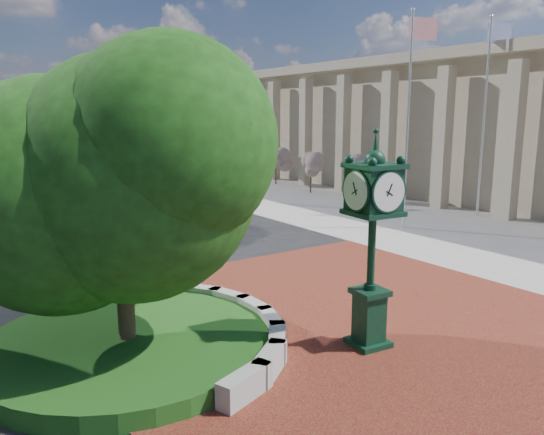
{
  "coord_description": "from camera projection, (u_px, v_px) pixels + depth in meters",
  "views": [
    {
      "loc": [
        -8.49,
        -10.51,
        5.07
      ],
      "look_at": [
        -0.21,
        1.5,
        2.24
      ],
      "focal_mm": 35.0,
      "sensor_mm": 36.0,
      "label": 1
    }
  ],
  "objects": [
    {
      "name": "planter_wall",
      "position": [
        222.0,
        320.0,
        12.63
      ],
      "size": [
        2.96,
        6.77,
        0.54
      ],
      "color": "#9E9B93",
      "rests_on": "ground"
    },
    {
      "name": "sidewalk",
      "position": [
        417.0,
        202.0,
        31.19
      ],
      "size": [
        20.0,
        50.0,
        0.04
      ],
      "primitive_type": "cube",
      "color": "#9E9B93",
      "rests_on": "ground"
    },
    {
      "name": "tree_street",
      "position": [
        17.0,
        153.0,
        25.9
      ],
      "size": [
        4.4,
        4.4,
        5.45
      ],
      "color": "#38281C",
      "rests_on": "ground"
    },
    {
      "name": "shrub_mid",
      "position": [
        311.0,
        169.0,
        34.61
      ],
      "size": [
        1.2,
        1.2,
        2.2
      ],
      "color": "#38281C",
      "rests_on": "ground"
    },
    {
      "name": "shrub_near",
      "position": [
        352.0,
        174.0,
        31.46
      ],
      "size": [
        1.2,
        1.2,
        2.2
      ],
      "color": "#38281C",
      "rests_on": "ground"
    },
    {
      "name": "tree_planter",
      "position": [
        119.0,
        183.0,
        10.7
      ],
      "size": [
        5.2,
        5.2,
        6.33
      ],
      "color": "#38281C",
      "rests_on": "ground"
    },
    {
      "name": "street_lamp_near",
      "position": [
        123.0,
        115.0,
        33.92
      ],
      "size": [
        1.82,
        0.97,
        8.68
      ],
      "color": "slate",
      "rests_on": "ground"
    },
    {
      "name": "plaza",
      "position": [
        335.0,
        318.0,
        13.38
      ],
      "size": [
        12.0,
        12.0,
        0.04
      ],
      "primitive_type": "cube",
      "color": "maroon",
      "rests_on": "ground"
    },
    {
      "name": "shrub_far",
      "position": [
        276.0,
        163.0,
        38.86
      ],
      "size": [
        1.2,
        1.2,
        2.2
      ],
      "color": "#38281C",
      "rests_on": "ground"
    },
    {
      "name": "civic_building",
      "position": [
        471.0,
        126.0,
        36.22
      ],
      "size": [
        17.35,
        44.0,
        8.6
      ],
      "color": "tan",
      "rests_on": "ground"
    },
    {
      "name": "flagpole_b",
      "position": [
        484.0,
        117.0,
        25.87
      ],
      "size": [
        1.5,
        0.42,
        9.74
      ],
      "color": "silver",
      "rests_on": "ground"
    },
    {
      "name": "post_clock",
      "position": [
        372.0,
        233.0,
        11.3
      ],
      "size": [
        1.07,
        1.07,
        4.72
      ],
      "color": "black",
      "rests_on": "ground"
    },
    {
      "name": "grass_bed",
      "position": [
        128.0,
        346.0,
        11.37
      ],
      "size": [
        6.1,
        6.1,
        0.4
      ],
      "primitive_type": "cylinder",
      "color": "#134213",
      "rests_on": "ground"
    },
    {
      "name": "flagpole_a",
      "position": [
        408.0,
        119.0,
        23.19
      ],
      "size": [
        1.46,
        0.4,
        9.5
      ],
      "color": "silver",
      "rests_on": "ground"
    },
    {
      "name": "ground",
      "position": [
        310.0,
        307.0,
        14.19
      ],
      "size": [
        200.0,
        200.0,
        0.0
      ],
      "primitive_type": "plane",
      "color": "black",
      "rests_on": "ground"
    },
    {
      "name": "parked_car",
      "position": [
        41.0,
        169.0,
        42.73
      ],
      "size": [
        2.13,
        4.76,
        1.59
      ],
      "primitive_type": "imported",
      "rotation": [
        0.0,
        0.0,
        -0.05
      ],
      "color": "#5B0D11",
      "rests_on": "ground"
    }
  ]
}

